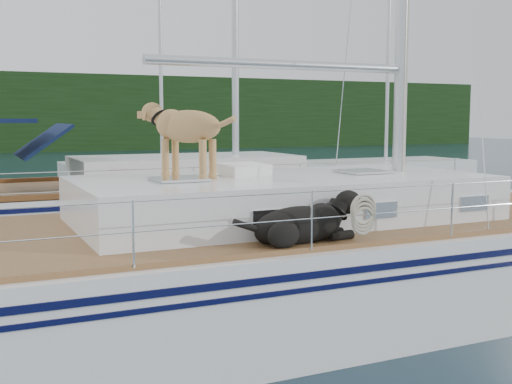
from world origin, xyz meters
TOP-DOWN VIEW (x-y plane):
  - ground at (0.00, 0.00)m, footprint 120.00×120.00m
  - main_sailboat at (0.09, -0.00)m, footprint 12.00×3.80m
  - neighbor_sailboat at (0.50, 6.20)m, footprint 11.00×3.50m
  - bg_boat_center at (4.00, 16.00)m, footprint 7.20×3.00m
  - bg_boat_east at (12.00, 13.00)m, footprint 6.40×3.00m

SIDE VIEW (x-z plane):
  - ground at x=0.00m, z-range 0.00..0.00m
  - bg_boat_center at x=4.00m, z-range -5.37..6.28m
  - bg_boat_east at x=12.00m, z-range -5.37..6.28m
  - neighbor_sailboat at x=0.50m, z-range -6.02..7.28m
  - main_sailboat at x=0.09m, z-range -6.33..7.68m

